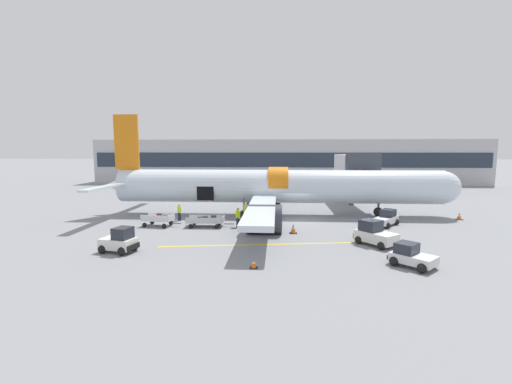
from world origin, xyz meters
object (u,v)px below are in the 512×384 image
at_px(baggage_cart_queued, 159,220).
at_px(baggage_tug_mid, 411,257).
at_px(baggage_tug_rear, 120,242).
at_px(ground_crew_loader_a, 238,217).
at_px(ground_crew_supervisor, 179,212).
at_px(airplane, 274,187).
at_px(baggage_tug_spare, 386,219).
at_px(ground_crew_driver, 253,214).
at_px(baggage_tug_lead, 375,234).
at_px(baggage_cart_loading, 207,221).
at_px(ground_crew_loader_b, 246,212).

bearing_deg(baggage_cart_queued, baggage_tug_mid, -27.55).
distance_m(baggage_tug_rear, ground_crew_loader_a, 10.57).
bearing_deg(ground_crew_supervisor, baggage_tug_mid, -35.01).
height_order(airplane, ground_crew_supervisor, airplane).
bearing_deg(baggage_tug_mid, ground_crew_loader_a, 139.61).
height_order(airplane, baggage_tug_rear, airplane).
distance_m(baggage_tug_mid, baggage_tug_spare, 11.30).
bearing_deg(ground_crew_supervisor, baggage_tug_spare, -2.89).
distance_m(airplane, baggage_tug_mid, 17.72).
distance_m(baggage_tug_mid, ground_crew_loader_a, 14.82).
bearing_deg(airplane, baggage_tug_spare, -23.17).
distance_m(baggage_tug_spare, ground_crew_driver, 12.07).
bearing_deg(baggage_tug_rear, baggage_tug_mid, -5.28).
relative_size(baggage_tug_mid, baggage_tug_spare, 0.86).
bearing_deg(ground_crew_driver, ground_crew_loader_a, -129.48).
xyz_separation_m(baggage_tug_lead, baggage_tug_spare, (2.83, 6.52, -0.13)).
bearing_deg(ground_crew_driver, baggage_cart_loading, -160.34).
bearing_deg(baggage_tug_lead, baggage_tug_rear, -170.51).
xyz_separation_m(airplane, baggage_tug_mid, (8.24, -15.50, -2.35)).
height_order(baggage_tug_spare, ground_crew_loader_b, ground_crew_loader_b).
distance_m(baggage_tug_rear, ground_crew_loader_b, 12.80).
bearing_deg(baggage_cart_loading, baggage_tug_spare, 5.32).
xyz_separation_m(baggage_tug_lead, ground_crew_driver, (-9.24, 6.46, 0.21)).
distance_m(baggage_cart_loading, ground_crew_driver, 4.29).
relative_size(airplane, baggage_tug_mid, 13.58).
bearing_deg(baggage_cart_queued, baggage_cart_loading, 0.60).
bearing_deg(baggage_tug_mid, ground_crew_loader_b, 131.88).
bearing_deg(baggage_cart_loading, baggage_tug_mid, -34.33).
height_order(baggage_tug_spare, baggage_cart_queued, baggage_tug_spare).
distance_m(airplane, baggage_tug_spare, 11.36).
relative_size(baggage_tug_mid, baggage_tug_rear, 1.04).
relative_size(baggage_tug_mid, ground_crew_loader_a, 1.55).
bearing_deg(baggage_cart_queued, baggage_tug_spare, 4.33).
bearing_deg(ground_crew_supervisor, baggage_tug_rear, -95.60).
bearing_deg(ground_crew_driver, baggage_tug_rear, -131.21).
bearing_deg(baggage_cart_loading, ground_crew_driver, 19.66).
height_order(baggage_tug_rear, baggage_cart_queued, baggage_tug_rear).
relative_size(baggage_tug_lead, baggage_cart_loading, 0.75).
height_order(baggage_tug_rear, ground_crew_driver, ground_crew_driver).
bearing_deg(baggage_tug_spare, ground_crew_driver, -179.71).
height_order(airplane, ground_crew_driver, airplane).
distance_m(baggage_tug_lead, ground_crew_supervisor, 18.06).
bearing_deg(baggage_tug_mid, baggage_tug_lead, 100.36).
relative_size(baggage_tug_lead, baggage_tug_mid, 1.17).
relative_size(baggage_tug_lead, ground_crew_loader_a, 1.81).
distance_m(baggage_tug_lead, baggage_tug_spare, 7.11).
height_order(baggage_tug_lead, ground_crew_supervisor, baggage_tug_lead).
relative_size(airplane, baggage_tug_lead, 11.62).
bearing_deg(ground_crew_supervisor, baggage_cart_loading, -37.89).
height_order(baggage_tug_rear, ground_crew_supervisor, baggage_tug_rear).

